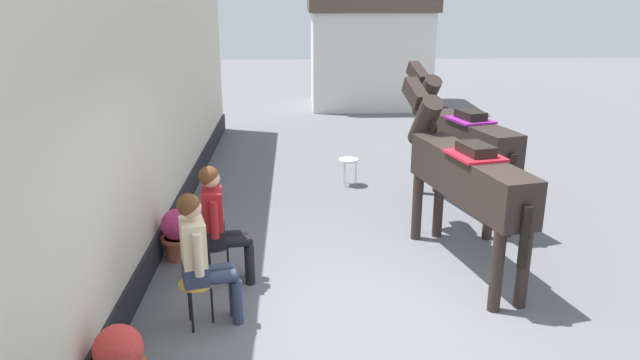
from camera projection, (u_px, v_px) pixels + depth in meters
The scene contains 10 objects.
ground_plane at pixel (341, 209), 9.04m from camera, with size 40.00×40.00×0.00m, color slate.
pub_facade_wall at pixel (138, 136), 7.04m from camera, with size 0.34×14.00×3.40m.
distant_cottage at pixel (369, 41), 16.51m from camera, with size 3.40×2.60×3.50m.
seated_visitor_near at pixel (201, 253), 5.70m from camera, with size 0.61×0.48×1.39m.
seated_visitor_far at pixel (219, 219), 6.54m from camera, with size 0.61×0.49×1.39m.
saddled_horse_near at pixel (463, 173), 6.88m from camera, with size 0.97×2.95×2.06m.
saddled_horse_far at pixel (460, 135), 8.65m from camera, with size 1.09×2.92×2.06m.
flower_planter_near at pixel (120, 360), 4.80m from camera, with size 0.43×0.43×0.64m.
flower_planter_far at pixel (178, 233), 7.30m from camera, with size 0.43×0.43×0.64m.
spare_stool_white at pixel (348, 162), 10.01m from camera, with size 0.32×0.32×0.46m.
Camera 1 is at (-0.68, -5.44, 3.20)m, focal length 33.31 mm.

